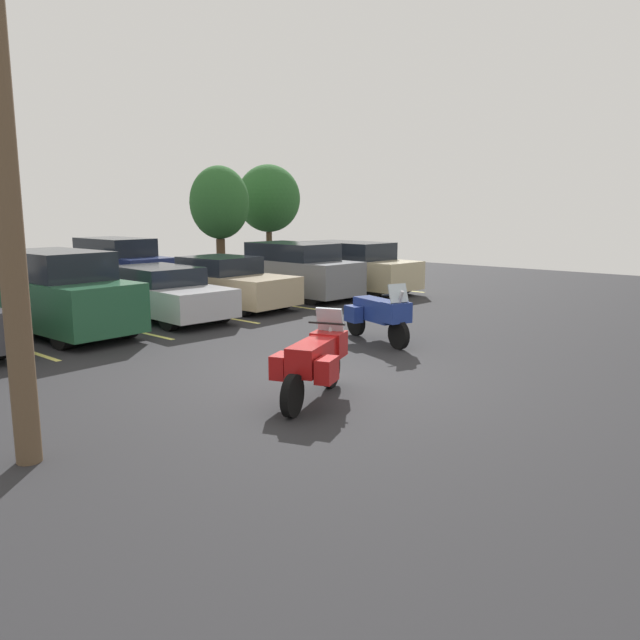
# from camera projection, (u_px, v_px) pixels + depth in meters

# --- Properties ---
(ground) EXTENTS (44.00, 44.00, 0.10)m
(ground) POSITION_uv_depth(u_px,v_px,m) (333.00, 383.00, 10.79)
(ground) COLOR #262628
(motorcycle_touring) EXTENTS (2.14, 1.21, 1.35)m
(motorcycle_touring) POSITION_uv_depth(u_px,v_px,m) (315.00, 359.00, 9.62)
(motorcycle_touring) COLOR black
(motorcycle_touring) RESTS_ON ground
(motorcycle_second) EXTENTS (1.22, 2.19, 1.38)m
(motorcycle_second) POSITION_uv_depth(u_px,v_px,m) (379.00, 314.00, 13.70)
(motorcycle_second) COLOR black
(motorcycle_second) RESTS_ON ground
(parking_stripes) EXTENTS (24.24, 4.78, 0.01)m
(parking_stripes) POSITION_uv_depth(u_px,v_px,m) (65.00, 335.00, 14.68)
(parking_stripes) COLOR #EAE066
(parking_stripes) RESTS_ON ground
(car_green) EXTENTS (1.87, 4.67, 1.97)m
(car_green) POSITION_uv_depth(u_px,v_px,m) (58.00, 294.00, 14.59)
(car_green) COLOR #235638
(car_green) RESTS_ON ground
(car_silver) EXTENTS (2.14, 4.63, 1.40)m
(car_silver) POSITION_uv_depth(u_px,v_px,m) (162.00, 293.00, 16.72)
(car_silver) COLOR #B7B7BC
(car_silver) RESTS_ON ground
(car_tan) EXTENTS (2.03, 4.44, 1.51)m
(car_tan) POSITION_uv_depth(u_px,v_px,m) (226.00, 283.00, 18.68)
(car_tan) COLOR tan
(car_tan) RESTS_ON ground
(car_grey) EXTENTS (2.13, 4.32, 1.81)m
(car_grey) POSITION_uv_depth(u_px,v_px,m) (298.00, 270.00, 20.65)
(car_grey) COLOR slate
(car_grey) RESTS_ON ground
(car_champagne) EXTENTS (2.19, 4.98, 1.76)m
(car_champagne) POSITION_uv_depth(u_px,v_px,m) (352.00, 267.00, 22.31)
(car_champagne) COLOR #C1B289
(car_champagne) RESTS_ON ground
(car_far_black) EXTENTS (2.12, 4.44, 1.45)m
(car_far_black) POSITION_uv_depth(u_px,v_px,m) (46.00, 275.00, 21.14)
(car_far_black) COLOR black
(car_far_black) RESTS_ON ground
(car_far_navy) EXTENTS (2.01, 4.79, 1.86)m
(car_far_navy) POSITION_uv_depth(u_px,v_px,m) (118.00, 264.00, 23.01)
(car_far_navy) COLOR navy
(car_far_navy) RESTS_ON ground
(tree_right) EXTENTS (2.84, 2.84, 4.96)m
(tree_right) POSITION_uv_depth(u_px,v_px,m) (219.00, 203.00, 29.89)
(tree_right) COLOR #4C3823
(tree_right) RESTS_ON ground
(tree_far_left) EXTENTS (3.56, 3.56, 5.37)m
(tree_far_left) POSITION_uv_depth(u_px,v_px,m) (269.00, 199.00, 35.10)
(tree_far_left) COLOR #4C3823
(tree_far_left) RESTS_ON ground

